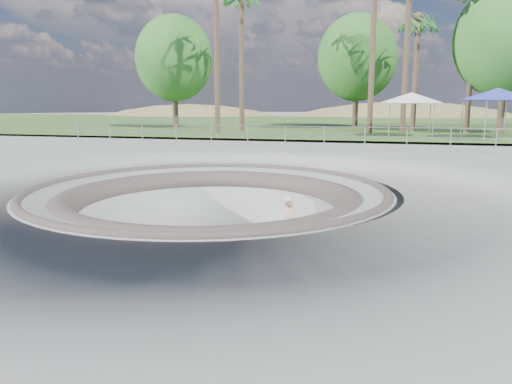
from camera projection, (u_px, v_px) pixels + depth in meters
ground at (209, 189)px, 14.24m from camera, size 180.00×180.00×0.00m
skate_bowl at (210, 251)px, 14.58m from camera, size 14.00×14.00×4.10m
grass_strip at (328, 124)px, 46.66m from camera, size 180.00×36.00×0.12m
distant_hills at (371, 169)px, 69.22m from camera, size 103.20×45.00×28.60m
safety_railing at (285, 135)px, 25.57m from camera, size 25.00×0.06×1.03m
skateboard at (289, 256)px, 14.10m from camera, size 0.84×0.37×0.08m
skater at (290, 226)px, 13.94m from camera, size 0.55×0.71×1.72m
canopy_white at (411, 98)px, 30.13m from camera, size 5.24×5.24×2.65m
canopy_blue at (498, 94)px, 28.30m from camera, size 5.41×5.41×2.88m
palm_d at (418, 24)px, 33.79m from camera, size 2.60×2.60×8.60m
bushy_tree_left at (174, 59)px, 38.81m from camera, size 6.09×5.54×8.78m
bushy_tree_mid at (357, 58)px, 38.87m from camera, size 6.17×5.61×8.90m
bushy_tree_right at (507, 40)px, 32.58m from camera, size 6.85×6.22×9.88m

